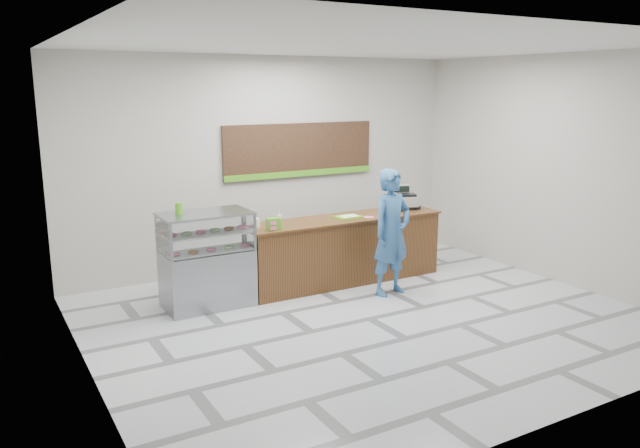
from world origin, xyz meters
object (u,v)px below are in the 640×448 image
sales_counter (343,250)px  cash_register (403,200)px  serving_tray (348,217)px  display_case (207,259)px  customer (392,232)px

sales_counter → cash_register: size_ratio=6.13×
cash_register → serving_tray: cash_register is taller
sales_counter → cash_register: bearing=5.9°
sales_counter → cash_register: cash_register is taller
sales_counter → serving_tray: 0.53m
display_case → sales_counter: bearing=0.0°
sales_counter → customer: bearing=-69.7°
display_case → cash_register: size_ratio=2.50×
sales_counter → serving_tray: bearing=-16.7°
display_case → cash_register: (3.46, 0.13, 0.50)m
cash_register → serving_tray: size_ratio=1.38×
cash_register → serving_tray: 1.19m
serving_tray → sales_counter: bearing=161.2°
display_case → cash_register: cash_register is taller
sales_counter → serving_tray: serving_tray is taller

